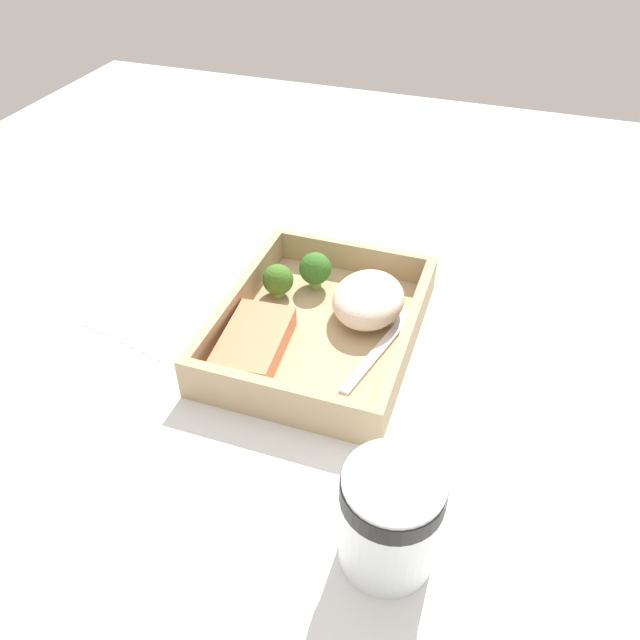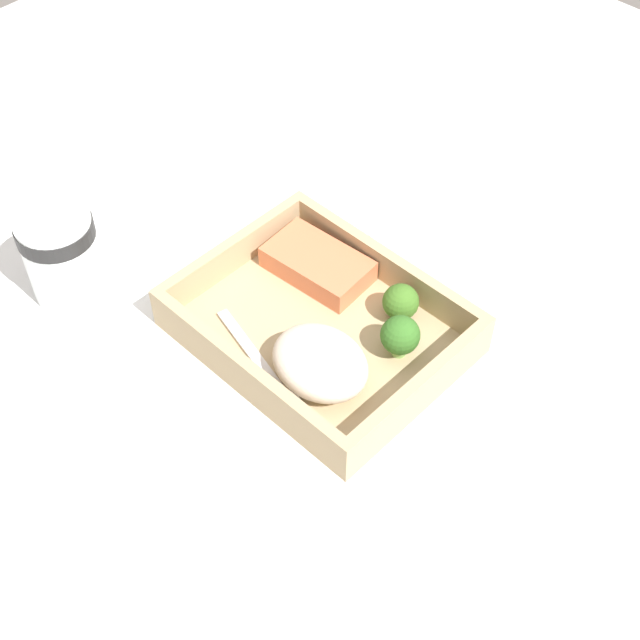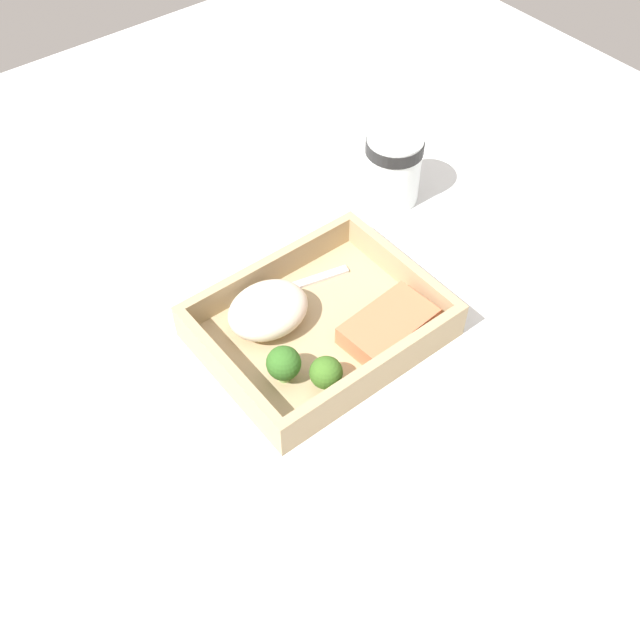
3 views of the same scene
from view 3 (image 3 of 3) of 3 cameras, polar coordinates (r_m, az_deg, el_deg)
name	(u,v)px [view 3 (image 3 of 3)]	position (r cm, az deg, el deg)	size (l,w,h in cm)	color
ground_plane	(320,340)	(91.50, 0.00, -1.51)	(160.00, 160.00, 2.00)	silver
takeout_tray	(320,331)	(90.27, 0.00, -0.87)	(27.32, 21.45, 1.20)	tan
tray_rim	(320,318)	(88.35, 0.00, 0.17)	(27.32, 21.45, 3.83)	tan
salmon_fillet	(388,326)	(88.66, 5.22, -0.47)	(11.24, 6.50, 2.63)	#DA714A
mashed_potatoes	(268,310)	(88.72, -3.98, 0.77)	(10.10, 8.22, 4.81)	silver
broccoli_floret_1	(326,373)	(82.86, 0.46, -4.06)	(3.78, 3.78, 4.21)	#7DA25F
broccoli_floret_2	(284,364)	(83.22, -2.79, -3.35)	(3.97, 3.97, 4.74)	#77A352
fork	(282,290)	(93.77, -2.88, 2.30)	(15.74, 5.36, 0.44)	silver
paper_cup	(393,165)	(105.84, 5.60, 11.69)	(7.99, 7.99, 10.15)	white
receipt_slip	(463,432)	(83.94, 10.83, -8.38)	(9.41, 12.52, 0.24)	white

